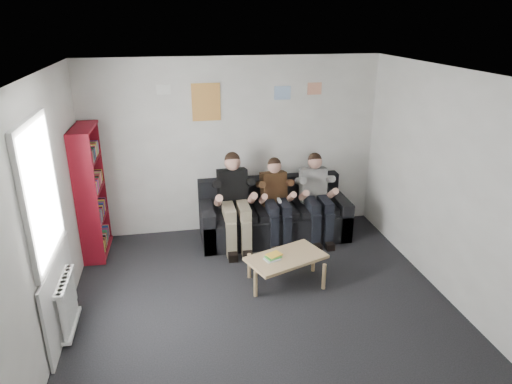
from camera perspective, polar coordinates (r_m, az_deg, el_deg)
The scene contains 14 objects.
room_shell at distance 4.73m, azimuth 1.55°, elevation -2.34°, with size 5.00×5.00×5.00m.
sofa at distance 7.11m, azimuth 2.15°, elevation -3.10°, with size 2.25×0.92×0.87m.
bookshelf at distance 6.77m, azimuth -19.85°, elevation -0.02°, with size 0.28×0.84×1.86m.
coffee_table at distance 5.87m, azimuth 3.79°, elevation -8.43°, with size 0.97×0.54×0.39m.
game_cases at distance 5.78m, azimuth 2.15°, elevation -8.10°, with size 0.22×0.19×0.04m.
person_left at distance 6.67m, azimuth -2.66°, elevation -1.28°, with size 0.43×0.92×1.39m.
person_middle at distance 6.80m, azimuth 2.57°, elevation -1.22°, with size 0.37×0.80×1.28m.
person_right at distance 6.95m, azimuth 7.60°, elevation -0.73°, with size 0.39×0.84×1.32m.
radiator at distance 5.43m, azimuth -22.44°, elevation -12.77°, with size 0.10×0.64×0.60m.
window at distance 5.12m, azimuth -24.31°, elevation -6.42°, with size 0.05×1.30×2.36m.
poster_large at distance 6.85m, azimuth -6.26°, elevation 11.10°, with size 0.42×0.01×0.55m, color #D1D14A.
poster_blue at distance 7.01m, azimuth 3.32°, elevation 12.26°, with size 0.25×0.01×0.20m, color #3F8FD6.
poster_pink at distance 7.14m, azimuth 7.33°, elevation 12.70°, with size 0.22×0.01×0.18m, color #C53D96.
poster_sign at distance 6.79m, azimuth -11.49°, elevation 12.45°, with size 0.20×0.01×0.14m, color white.
Camera 1 is at (-0.94, -4.23, 3.24)m, focal length 32.00 mm.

